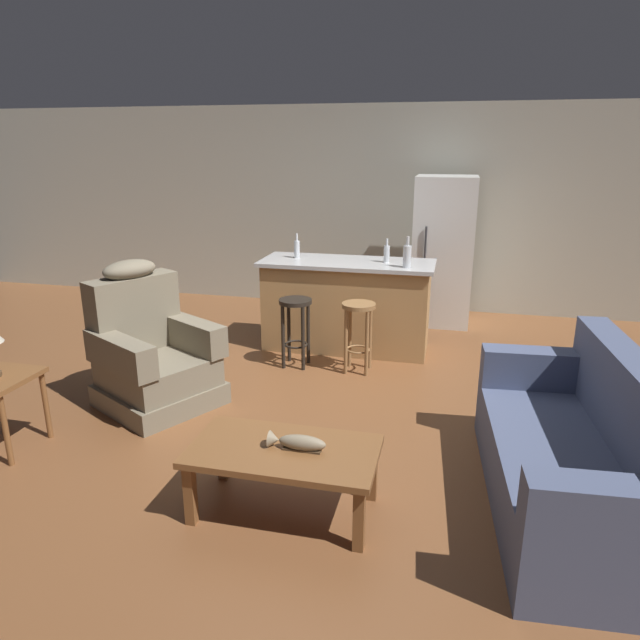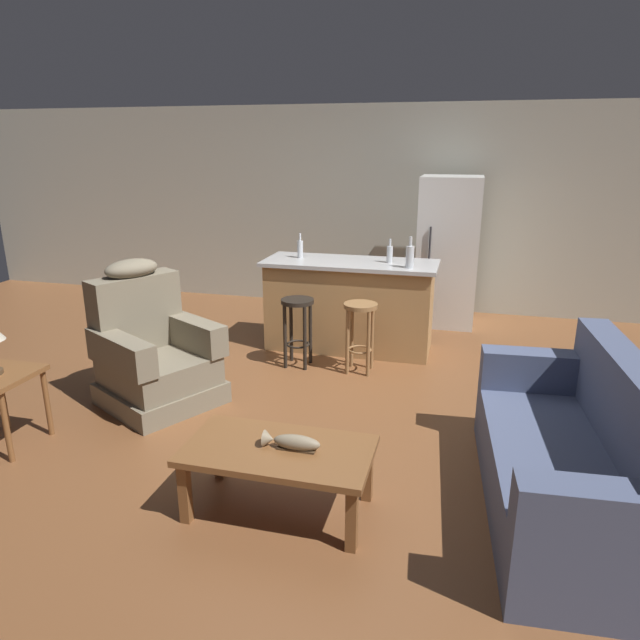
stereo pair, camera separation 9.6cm
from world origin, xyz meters
The scene contains 14 objects.
ground_plane centered at (0.00, 0.00, 0.00)m, with size 12.00×12.00×0.00m.
back_wall centered at (0.00, 3.12, 1.30)m, with size 12.00×0.05×2.60m.
coffee_table centered at (0.19, -1.56, 0.36)m, with size 1.10×0.60×0.42m.
fish_figurine centered at (0.27, -1.56, 0.46)m, with size 0.34×0.10×0.10m.
couch centered at (1.87, -1.13, 0.34)m, with size 0.98×1.96×0.94m.
recliner_near_lamp centered at (-1.33, -0.36, 0.42)m, with size 1.14×1.14×1.20m.
end_table centered at (-1.99, -1.31, 0.46)m, with size 0.48×0.48×0.56m.
kitchen_island centered at (0.00, 1.35, 0.48)m, with size 1.80×0.70×0.95m.
bar_stool_left centered at (-0.38, 0.72, 0.47)m, with size 0.32×0.32×0.68m.
bar_stool_right centered at (0.24, 0.72, 0.47)m, with size 0.32×0.32×0.68m.
refrigerator centered at (0.94, 2.55, 0.88)m, with size 0.70×0.69×1.76m.
bottle_tall_green centered at (0.40, 1.38, 1.04)m, with size 0.06×0.06×0.24m.
bottle_short_amber centered at (0.63, 1.17, 1.07)m, with size 0.08×0.08×0.31m.
bottle_wine_dark centered at (-0.55, 1.39, 1.05)m, with size 0.06×0.06×0.26m.
Camera 2 is at (1.17, -4.35, 2.11)m, focal length 32.00 mm.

